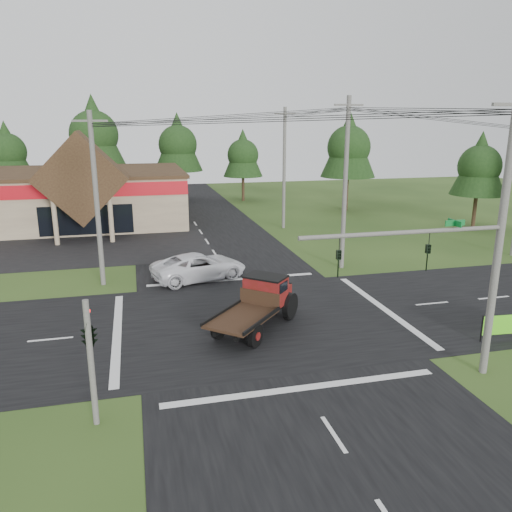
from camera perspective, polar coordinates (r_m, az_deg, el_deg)
name	(u,v)px	position (r m, az deg, el deg)	size (l,w,h in m)	color
ground	(258,320)	(25.74, 0.28, -7.35)	(120.00, 120.00, 0.00)	#274017
road_ns	(258,320)	(25.74, 0.28, -7.33)	(12.00, 120.00, 0.02)	black
road_ew	(258,320)	(25.74, 0.28, -7.33)	(120.00, 12.00, 0.02)	black
parking_apron	(33,248)	(43.98, -24.17, 0.80)	(28.00, 14.00, 0.02)	black
cvs_building	(30,197)	(54.04, -24.40, 6.19)	(30.40, 18.20, 9.19)	gray
traffic_signal_mast	(457,270)	(20.18, 22.04, -1.53)	(8.12, 0.24, 7.00)	#595651
traffic_signal_corner	(88,324)	(17.05, -18.65, -7.36)	(0.53, 2.48, 4.40)	#595651
utility_pole_nr	(500,236)	(20.92, 26.11, 2.02)	(2.00, 0.30, 11.00)	#595651
utility_pole_nw	(96,199)	(31.48, -17.78, 6.24)	(2.00, 0.30, 10.50)	#595651
utility_pole_ne	(345,183)	(34.25, 10.16, 8.22)	(2.00, 0.30, 11.50)	#595651
utility_pole_n	(284,168)	(47.34, 3.24, 10.04)	(2.00, 0.30, 11.20)	#595651
tree_row_b	(7,150)	(66.70, -26.60, 10.78)	(5.60, 5.60, 10.10)	#332316
tree_row_c	(94,132)	(64.24, -18.06, 13.31)	(7.28, 7.28, 13.13)	#332316
tree_row_d	(178,143)	(65.40, -8.94, 12.68)	(6.16, 6.16, 11.11)	#332316
tree_row_e	(243,153)	(64.70, -1.51, 11.63)	(5.04, 5.04, 9.09)	#332316
tree_side_ne	(349,145)	(58.24, 10.57, 12.35)	(6.16, 6.16, 11.11)	#332316
tree_side_e_near	(480,164)	(52.11, 24.21, 9.55)	(5.04, 5.04, 9.09)	#332316
antique_flatbed_truck	(254,306)	(24.20, -0.17, -5.69)	(2.26, 5.91, 2.47)	#51140B
white_pickup	(199,266)	(32.28, -6.50, -1.20)	(2.81, 6.09, 1.69)	white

